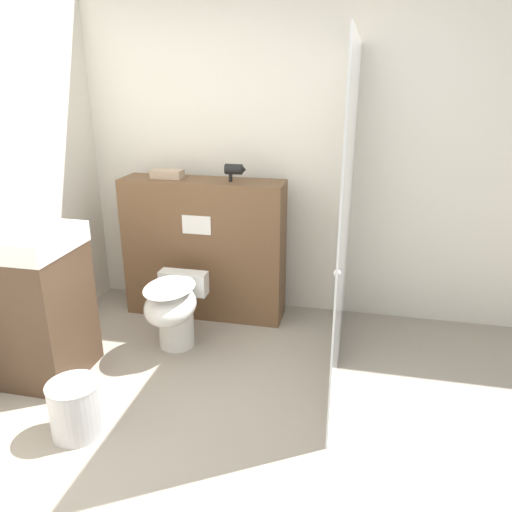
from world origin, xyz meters
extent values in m
plane|color=#9E9384|center=(0.00, 0.00, 0.00)|extent=(12.00, 12.00, 0.00)
cube|color=silver|center=(0.00, 1.94, 1.25)|extent=(8.00, 0.06, 2.50)
cube|color=brown|center=(-0.34, 1.65, 0.55)|extent=(1.25, 0.31, 1.09)
cube|color=white|center=(-0.34, 1.49, 0.79)|extent=(0.22, 0.01, 0.14)
cube|color=silver|center=(0.76, 1.09, 1.02)|extent=(0.01, 1.64, 2.03)
sphere|color=#B2B2B7|center=(0.76, 0.30, 0.98)|extent=(0.04, 0.04, 0.04)
cylinder|color=white|center=(-0.38, 1.10, 0.16)|extent=(0.25, 0.25, 0.32)
ellipsoid|color=white|center=(-0.38, 1.02, 0.35)|extent=(0.34, 0.46, 0.25)
ellipsoid|color=white|center=(-0.38, 1.02, 0.49)|extent=(0.33, 0.45, 0.02)
cube|color=white|center=(-0.38, 1.28, 0.41)|extent=(0.35, 0.12, 0.17)
cube|color=#473323|center=(-1.06, 0.59, 0.42)|extent=(0.46, 0.53, 0.85)
cube|color=white|center=(-1.06, 0.59, 0.91)|extent=(0.47, 0.54, 0.13)
cylinder|color=silver|center=(-1.06, 0.73, 1.04)|extent=(0.02, 0.02, 0.14)
cylinder|color=black|center=(-0.09, 1.63, 1.19)|extent=(0.13, 0.08, 0.08)
cone|color=black|center=(-0.01, 1.63, 1.19)|extent=(0.03, 0.06, 0.06)
cylinder|color=black|center=(-0.11, 1.63, 1.14)|extent=(0.03, 0.03, 0.08)
cube|color=tan|center=(-0.61, 1.65, 1.12)|extent=(0.23, 0.12, 0.06)
cylinder|color=silver|center=(-0.57, 0.10, 0.15)|extent=(0.28, 0.28, 0.30)
cylinder|color=silver|center=(-0.57, 0.10, 0.30)|extent=(0.28, 0.28, 0.01)
camera|label=1|loc=(0.86, -1.86, 1.84)|focal=35.00mm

